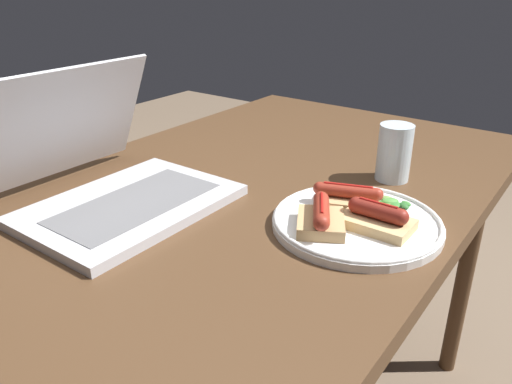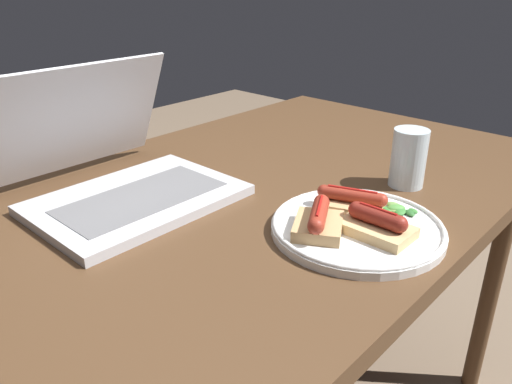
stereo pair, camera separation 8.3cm
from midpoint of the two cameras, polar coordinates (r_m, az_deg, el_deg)
The scene contains 8 objects.
desk at distance 0.99m, azimuth -5.20°, elevation -3.82°, with size 1.47×0.82×0.74m.
laptop at distance 0.96m, azimuth -18.79°, elevation 1.16°, with size 0.36×0.36×0.24m.
plate at distance 0.85m, azimuth 8.70°, elevation -3.48°, with size 0.28×0.28×0.02m.
sausage_toast_left at distance 0.89m, azimuth 7.80°, elevation -0.57°, with size 0.10×0.12×0.04m.
sausage_toast_middle at distance 0.82m, azimuth 10.88°, elevation -3.01°, with size 0.07×0.11×0.05m.
sausage_toast_right at distance 0.80m, azimuth 4.52°, elevation -3.02°, with size 0.12×0.11×0.05m.
salad_pile at distance 0.91m, azimuth 12.63°, elevation -1.32°, with size 0.08×0.06×0.01m.
drinking_glass at distance 1.04m, azimuth 13.36°, elevation 4.36°, with size 0.07×0.07×0.12m.
Camera 1 is at (-0.68, -0.56, 1.14)m, focal length 35.00 mm.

